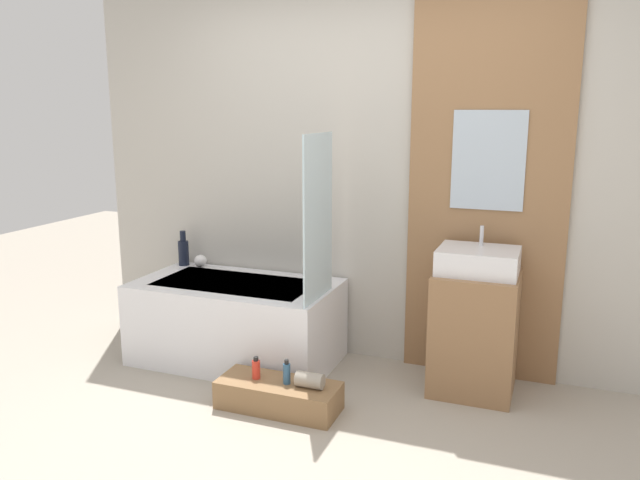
{
  "coord_description": "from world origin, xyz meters",
  "views": [
    {
      "loc": [
        1.18,
        -2.46,
        1.73
      ],
      "look_at": [
        -0.03,
        0.69,
        1.01
      ],
      "focal_mm": 35.0,
      "sensor_mm": 36.0,
      "label": 1
    }
  ],
  "objects_px": {
    "vase_tall_dark": "(183,251)",
    "bottle_soap_primary": "(256,369)",
    "wooden_step_bench": "(279,395)",
    "sink": "(478,261)",
    "vase_round_light": "(200,261)",
    "bottle_soap_secondary": "(287,373)",
    "bathtub": "(237,321)"
  },
  "relations": [
    {
      "from": "vase_tall_dark",
      "to": "vase_round_light",
      "type": "relative_size",
      "value": 2.83
    },
    {
      "from": "sink",
      "to": "bathtub",
      "type": "bearing_deg",
      "value": -175.88
    },
    {
      "from": "vase_tall_dark",
      "to": "vase_round_light",
      "type": "height_order",
      "value": "vase_tall_dark"
    },
    {
      "from": "bathtub",
      "to": "wooden_step_bench",
      "type": "relative_size",
      "value": 1.91
    },
    {
      "from": "vase_tall_dark",
      "to": "vase_round_light",
      "type": "xyz_separation_m",
      "value": [
        0.15,
        -0.01,
        -0.06
      ]
    },
    {
      "from": "sink",
      "to": "bottle_soap_primary",
      "type": "relative_size",
      "value": 3.5
    },
    {
      "from": "bottle_soap_primary",
      "to": "bottle_soap_secondary",
      "type": "distance_m",
      "value": 0.2
    },
    {
      "from": "bathtub",
      "to": "vase_tall_dark",
      "type": "relative_size",
      "value": 5.2
    },
    {
      "from": "bottle_soap_primary",
      "to": "bottle_soap_secondary",
      "type": "height_order",
      "value": "bottle_soap_secondary"
    },
    {
      "from": "sink",
      "to": "wooden_step_bench",
      "type": "bearing_deg",
      "value": -146.66
    },
    {
      "from": "bathtub",
      "to": "wooden_step_bench",
      "type": "height_order",
      "value": "bathtub"
    },
    {
      "from": "wooden_step_bench",
      "to": "vase_round_light",
      "type": "xyz_separation_m",
      "value": [
        -1.02,
        0.84,
        0.52
      ]
    },
    {
      "from": "bottle_soap_secondary",
      "to": "vase_tall_dark",
      "type": "bearing_deg",
      "value": 145.43
    },
    {
      "from": "wooden_step_bench",
      "to": "vase_tall_dark",
      "type": "distance_m",
      "value": 1.55
    },
    {
      "from": "wooden_step_bench",
      "to": "sink",
      "type": "bearing_deg",
      "value": 33.34
    },
    {
      "from": "sink",
      "to": "vase_round_light",
      "type": "bearing_deg",
      "value": 175.39
    },
    {
      "from": "bottle_soap_secondary",
      "to": "bathtub",
      "type": "bearing_deg",
      "value": 138.45
    },
    {
      "from": "bathtub",
      "to": "bottle_soap_primary",
      "type": "xyz_separation_m",
      "value": [
        0.43,
        -0.56,
        -0.06
      ]
    },
    {
      "from": "wooden_step_bench",
      "to": "vase_tall_dark",
      "type": "height_order",
      "value": "vase_tall_dark"
    },
    {
      "from": "bottle_soap_primary",
      "to": "bottle_soap_secondary",
      "type": "bearing_deg",
      "value": 0.0
    },
    {
      "from": "vase_round_light",
      "to": "wooden_step_bench",
      "type": "bearing_deg",
      "value": -39.33
    },
    {
      "from": "wooden_step_bench",
      "to": "bottle_soap_secondary",
      "type": "height_order",
      "value": "bottle_soap_secondary"
    },
    {
      "from": "vase_tall_dark",
      "to": "bottle_soap_primary",
      "type": "bearing_deg",
      "value": -39.4
    },
    {
      "from": "bottle_soap_secondary",
      "to": "vase_round_light",
      "type": "bearing_deg",
      "value": 142.11
    },
    {
      "from": "vase_tall_dark",
      "to": "vase_round_light",
      "type": "bearing_deg",
      "value": -2.84
    },
    {
      "from": "wooden_step_bench",
      "to": "sink",
      "type": "xyz_separation_m",
      "value": [
        1.02,
        0.67,
        0.75
      ]
    },
    {
      "from": "vase_round_light",
      "to": "bottle_soap_primary",
      "type": "bearing_deg",
      "value": -43.63
    },
    {
      "from": "vase_round_light",
      "to": "bottle_soap_primary",
      "type": "relative_size",
      "value": 0.69
    },
    {
      "from": "wooden_step_bench",
      "to": "bottle_soap_secondary",
      "type": "distance_m",
      "value": 0.16
    },
    {
      "from": "wooden_step_bench",
      "to": "bottle_soap_secondary",
      "type": "bearing_deg",
      "value": 0.0
    },
    {
      "from": "sink",
      "to": "vase_tall_dark",
      "type": "height_order",
      "value": "sink"
    },
    {
      "from": "bathtub",
      "to": "vase_tall_dark",
      "type": "distance_m",
      "value": 0.76
    }
  ]
}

